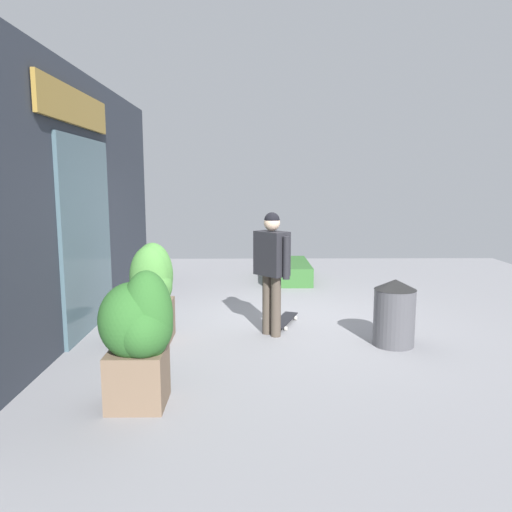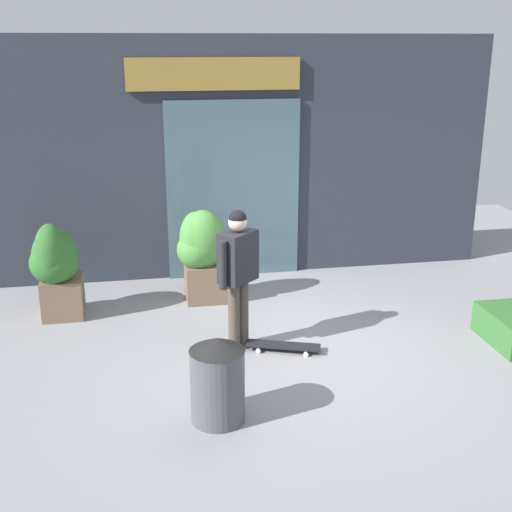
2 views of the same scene
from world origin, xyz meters
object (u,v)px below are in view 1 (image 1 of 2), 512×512
(skateboarder, at_px, (272,261))
(planter_box_right, at_px, (152,288))
(planter_box_left, at_px, (139,332))
(skateboard, at_px, (284,320))
(trash_bin, at_px, (394,312))

(skateboarder, relative_size, planter_box_right, 1.29)
(planter_box_left, bearing_deg, planter_box_right, 7.85)
(skateboard, height_order, trash_bin, trash_bin)
(skateboard, height_order, planter_box_right, planter_box_right)
(skateboard, relative_size, planter_box_right, 0.68)
(skateboarder, height_order, skateboard, skateboarder)
(skateboard, distance_m, planter_box_left, 3.02)
(skateboarder, xyz_separation_m, skateboard, (0.48, -0.20, -0.92))
(trash_bin, bearing_deg, planter_box_right, 86.88)
(planter_box_left, bearing_deg, skateboarder, -30.86)
(skateboarder, distance_m, planter_box_left, 2.46)
(skateboarder, bearing_deg, planter_box_left, -163.37)
(planter_box_right, bearing_deg, skateboarder, -80.06)
(skateboarder, bearing_deg, skateboard, 25.00)
(skateboard, bearing_deg, trash_bin, -105.27)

